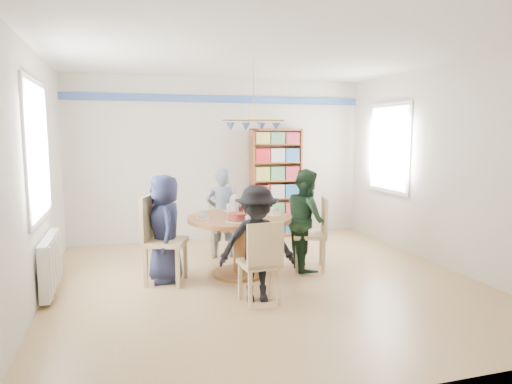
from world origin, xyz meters
name	(u,v)px	position (x,y,z in m)	size (l,w,h in m)	color
ground	(265,282)	(0.00, 0.00, 0.00)	(5.00, 5.00, 0.00)	#A78458
room_shell	(227,144)	(-0.26, 0.87, 1.65)	(5.00, 5.00, 5.00)	white
radiator	(50,263)	(-2.42, 0.30, 0.35)	(0.12, 1.00, 0.60)	silver
dining_table	(239,232)	(-0.23, 0.38, 0.56)	(1.30, 1.30, 0.75)	olive
chair_left	(158,235)	(-1.23, 0.36, 0.58)	(0.61, 0.61, 1.06)	#D3B581
chair_right	(316,230)	(0.81, 0.35, 0.53)	(0.54, 0.54, 0.96)	#D3B581
chair_far	(222,223)	(-0.23, 1.40, 0.47)	(0.42, 0.42, 0.85)	#D3B581
chair_near	(262,259)	(-0.26, -0.68, 0.49)	(0.42, 0.42, 0.89)	#D3B581
person_left	(165,228)	(-1.14, 0.40, 0.65)	(0.64, 0.41, 1.30)	#1B1F3C
person_right	(307,219)	(0.68, 0.37, 0.66)	(0.65, 0.50, 1.33)	black
person_far	(222,213)	(-0.25, 1.27, 0.65)	(0.47, 0.31, 1.29)	gray
person_near	(257,244)	(-0.27, -0.55, 0.62)	(0.80, 0.46, 1.25)	black
bookshelf	(276,184)	(0.93, 2.34, 0.92)	(0.89, 0.27, 1.87)	brown
tableware	(237,211)	(-0.25, 0.40, 0.81)	(1.11, 1.11, 0.29)	white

